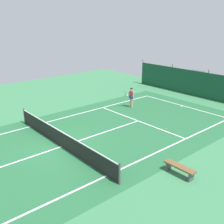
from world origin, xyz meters
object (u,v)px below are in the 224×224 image
(tennis_player, at_px, (131,96))
(tennis_ball_near_player, at_px, (167,129))
(tennis_net, at_px, (61,139))
(courtside_bench, at_px, (180,168))
(parked_car, at_px, (193,79))

(tennis_player, distance_m, tennis_ball_near_player, 5.30)
(tennis_ball_near_player, bearing_deg, tennis_net, -108.93)
(tennis_ball_near_player, distance_m, courtside_bench, 5.72)
(tennis_net, bearing_deg, courtside_bench, 23.09)
(parked_car, bearing_deg, tennis_net, 100.12)
(tennis_player, bearing_deg, tennis_net, 110.41)
(courtside_bench, bearing_deg, tennis_ball_near_player, 134.35)
(tennis_player, relative_size, tennis_ball_near_player, 24.85)
(tennis_player, height_order, tennis_ball_near_player, tennis_player)
(tennis_player, height_order, parked_car, parked_car)
(tennis_net, relative_size, parked_car, 2.41)
(tennis_net, height_order, tennis_ball_near_player, tennis_net)
(tennis_player, relative_size, parked_car, 0.39)
(tennis_net, bearing_deg, tennis_ball_near_player, 71.07)
(tennis_net, xyz_separation_m, tennis_player, (-2.66, 8.31, 0.45))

